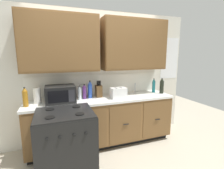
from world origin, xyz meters
name	(u,v)px	position (x,y,z in m)	size (l,w,h in m)	color
ground_plane	(108,152)	(0.00, 0.00, 0.00)	(8.00, 8.00, 0.00)	#B2A893
wall_unit	(99,57)	(0.00, 0.50, 1.65)	(3.84, 0.40, 2.51)	silver
counter_run	(103,121)	(0.00, 0.30, 0.46)	(2.67, 0.64, 0.90)	black
stove_range	(66,144)	(-0.72, -0.33, 0.47)	(0.76, 0.68, 0.95)	black
microwave	(60,94)	(-0.73, 0.30, 1.04)	(0.48, 0.37, 0.28)	black
toaster	(118,93)	(0.28, 0.22, 1.00)	(0.28, 0.18, 0.19)	white
knife_block	(99,91)	(-0.04, 0.43, 1.02)	(0.11, 0.14, 0.31)	brown
sink_faucet	(135,88)	(0.77, 0.51, 1.00)	(0.02, 0.02, 0.20)	#B2B5BA
paper_towel_roll	(37,95)	(-1.10, 0.37, 1.03)	(0.12, 0.12, 0.26)	white
bottle_teal	(154,86)	(1.16, 0.40, 1.05)	(0.07, 0.07, 0.29)	#1E707A
bottle_violet	(84,92)	(-0.32, 0.38, 1.03)	(0.07, 0.07, 0.27)	#663384
bottle_amber	(25,97)	(-1.25, 0.23, 1.05)	(0.08, 0.08, 0.30)	#9E6619
bottle_blue	(90,90)	(-0.21, 0.41, 1.06)	(0.08, 0.08, 0.32)	blue
bottle_clear	(80,93)	(-0.41, 0.36, 1.03)	(0.07, 0.07, 0.25)	silver
bottle_dark	(162,86)	(1.26, 0.27, 1.06)	(0.08, 0.08, 0.32)	black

